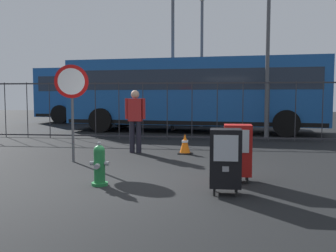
{
  "coord_description": "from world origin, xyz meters",
  "views": [
    {
      "loc": [
        1.35,
        -6.6,
        1.54
      ],
      "look_at": [
        0.3,
        1.2,
        0.9
      ],
      "focal_mm": 40.65,
      "sensor_mm": 36.0,
      "label": 1
    }
  ],
  "objects_px": {
    "bus_near": "(194,91)",
    "street_light_near_right": "(202,50)",
    "stop_sign": "(72,92)",
    "pedestrian": "(135,117)",
    "newspaper_box_secondary": "(226,158)",
    "street_light_near_left": "(173,46)",
    "bus_far": "(132,92)",
    "traffic_cone": "(185,144)",
    "fire_hydrant": "(99,165)",
    "street_light_far_left": "(268,14)",
    "newspaper_box_primary": "(238,150)"
  },
  "relations": [
    {
      "from": "fire_hydrant",
      "to": "stop_sign",
      "type": "xyz_separation_m",
      "value": [
        -1.32,
        2.13,
        1.25
      ]
    },
    {
      "from": "bus_near",
      "to": "street_light_near_right",
      "type": "distance_m",
      "value": 3.17
    },
    {
      "from": "newspaper_box_primary",
      "to": "stop_sign",
      "type": "distance_m",
      "value": 4.1
    },
    {
      "from": "newspaper_box_primary",
      "to": "stop_sign",
      "type": "height_order",
      "value": "stop_sign"
    },
    {
      "from": "newspaper_box_primary",
      "to": "pedestrian",
      "type": "distance_m",
      "value": 4.03
    },
    {
      "from": "street_light_far_left",
      "to": "street_light_near_right",
      "type": "bearing_deg",
      "value": 118.77
    },
    {
      "from": "street_light_near_left",
      "to": "street_light_far_left",
      "type": "relative_size",
      "value": 0.82
    },
    {
      "from": "newspaper_box_primary",
      "to": "bus_far",
      "type": "distance_m",
      "value": 14.55
    },
    {
      "from": "pedestrian",
      "to": "street_light_near_left",
      "type": "xyz_separation_m",
      "value": [
        0.2,
        6.63,
        2.73
      ]
    },
    {
      "from": "stop_sign",
      "to": "street_light_near_left",
      "type": "bearing_deg",
      "value": 80.88
    },
    {
      "from": "street_light_near_right",
      "to": "street_light_far_left",
      "type": "relative_size",
      "value": 0.83
    },
    {
      "from": "pedestrian",
      "to": "street_light_near_right",
      "type": "height_order",
      "value": "street_light_near_right"
    },
    {
      "from": "fire_hydrant",
      "to": "pedestrian",
      "type": "xyz_separation_m",
      "value": [
        -0.2,
        3.71,
        0.6
      ]
    },
    {
      "from": "fire_hydrant",
      "to": "bus_near",
      "type": "bearing_deg",
      "value": 84.45
    },
    {
      "from": "stop_sign",
      "to": "street_light_near_right",
      "type": "relative_size",
      "value": 0.35
    },
    {
      "from": "street_light_near_left",
      "to": "street_light_far_left",
      "type": "distance_m",
      "value": 4.59
    },
    {
      "from": "bus_near",
      "to": "pedestrian",
      "type": "bearing_deg",
      "value": -94.29
    },
    {
      "from": "street_light_far_left",
      "to": "newspaper_box_primary",
      "type": "bearing_deg",
      "value": -100.7
    },
    {
      "from": "stop_sign",
      "to": "pedestrian",
      "type": "relative_size",
      "value": 1.34
    },
    {
      "from": "newspaper_box_secondary",
      "to": "street_light_near_right",
      "type": "xyz_separation_m",
      "value": [
        -0.96,
        12.57,
        3.13
      ]
    },
    {
      "from": "pedestrian",
      "to": "bus_near",
      "type": "xyz_separation_m",
      "value": [
        1.15,
        6.12,
        0.76
      ]
    },
    {
      "from": "traffic_cone",
      "to": "street_light_near_right",
      "type": "distance_m",
      "value": 9.24
    },
    {
      "from": "street_light_far_left",
      "to": "fire_hydrant",
      "type": "bearing_deg",
      "value": -115.62
    },
    {
      "from": "street_light_near_left",
      "to": "street_light_near_right",
      "type": "xyz_separation_m",
      "value": [
        1.16,
        1.95,
        0.02
      ]
    },
    {
      "from": "stop_sign",
      "to": "pedestrian",
      "type": "distance_m",
      "value": 2.04
    },
    {
      "from": "bus_far",
      "to": "street_light_near_right",
      "type": "distance_m",
      "value": 4.75
    },
    {
      "from": "street_light_near_left",
      "to": "street_light_near_right",
      "type": "relative_size",
      "value": 0.99
    },
    {
      "from": "newspaper_box_primary",
      "to": "traffic_cone",
      "type": "relative_size",
      "value": 1.92
    },
    {
      "from": "traffic_cone",
      "to": "fire_hydrant",
      "type": "bearing_deg",
      "value": -106.98
    },
    {
      "from": "fire_hydrant",
      "to": "pedestrian",
      "type": "relative_size",
      "value": 0.45
    },
    {
      "from": "bus_near",
      "to": "street_light_near_right",
      "type": "bearing_deg",
      "value": 91.6
    },
    {
      "from": "pedestrian",
      "to": "bus_far",
      "type": "bearing_deg",
      "value": 103.41
    },
    {
      "from": "newspaper_box_secondary",
      "to": "bus_far",
      "type": "bearing_deg",
      "value": 108.4
    },
    {
      "from": "street_light_near_right",
      "to": "street_light_near_left",
      "type": "bearing_deg",
      "value": -120.74
    },
    {
      "from": "newspaper_box_secondary",
      "to": "street_light_near_left",
      "type": "bearing_deg",
      "value": 101.3
    },
    {
      "from": "bus_near",
      "to": "fire_hydrant",
      "type": "bearing_deg",
      "value": -89.18
    },
    {
      "from": "fire_hydrant",
      "to": "street_light_near_right",
      "type": "bearing_deg",
      "value": 84.61
    },
    {
      "from": "bus_near",
      "to": "newspaper_box_secondary",
      "type": "bearing_deg",
      "value": -77.06
    },
    {
      "from": "newspaper_box_secondary",
      "to": "street_light_far_left",
      "type": "xyz_separation_m",
      "value": [
        1.56,
        7.97,
        3.8
      ]
    },
    {
      "from": "street_light_near_left",
      "to": "bus_far",
      "type": "bearing_deg",
      "value": 124.85
    },
    {
      "from": "stop_sign",
      "to": "bus_far",
      "type": "relative_size",
      "value": 0.21
    },
    {
      "from": "bus_near",
      "to": "bus_far",
      "type": "bearing_deg",
      "value": 136.21
    },
    {
      "from": "stop_sign",
      "to": "bus_near",
      "type": "distance_m",
      "value": 8.02
    },
    {
      "from": "street_light_near_right",
      "to": "bus_near",
      "type": "bearing_deg",
      "value": -94.77
    },
    {
      "from": "newspaper_box_secondary",
      "to": "newspaper_box_primary",
      "type": "bearing_deg",
      "value": 75.8
    },
    {
      "from": "newspaper_box_primary",
      "to": "pedestrian",
      "type": "height_order",
      "value": "pedestrian"
    },
    {
      "from": "bus_far",
      "to": "street_light_near_left",
      "type": "distance_m",
      "value": 5.12
    },
    {
      "from": "newspaper_box_secondary",
      "to": "street_light_near_left",
      "type": "height_order",
      "value": "street_light_near_left"
    },
    {
      "from": "stop_sign",
      "to": "traffic_cone",
      "type": "xyz_separation_m",
      "value": [
        2.45,
        1.58,
        -1.34
      ]
    },
    {
      "from": "bus_near",
      "to": "traffic_cone",
      "type": "bearing_deg",
      "value": -81.96
    }
  ]
}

